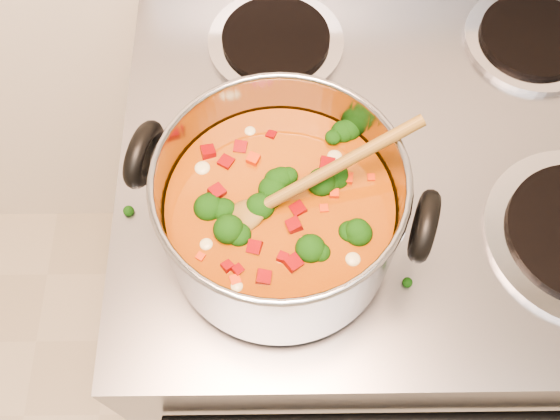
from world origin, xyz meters
name	(u,v)px	position (x,y,z in m)	size (l,w,h in m)	color
electric_range	(371,258)	(0.07, 1.16, 0.47)	(0.78, 0.71, 1.08)	gray
stockpot	(280,213)	(-0.11, 1.00, 1.00)	(0.33, 0.27, 0.16)	gray
wooden_spoon	(286,194)	(-0.10, 1.00, 1.04)	(0.23, 0.11, 0.10)	brown
cooktop_crumbs	(373,274)	(0.00, 0.96, 0.92)	(0.25, 0.27, 0.01)	black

